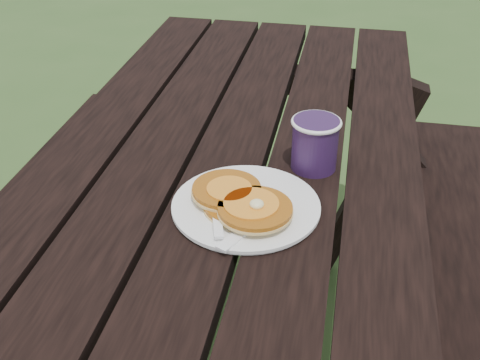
% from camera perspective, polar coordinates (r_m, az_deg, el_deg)
% --- Properties ---
extents(picnic_table, '(1.36, 1.80, 0.75)m').
position_cam_1_polar(picnic_table, '(1.39, -1.46, -12.80)').
color(picnic_table, black).
rests_on(picnic_table, ground).
extents(plate, '(0.30, 0.30, 0.01)m').
position_cam_1_polar(plate, '(1.04, 0.57, -2.56)').
color(plate, white).
rests_on(plate, picnic_table).
extents(pancake_stack, '(0.18, 0.17, 0.04)m').
position_cam_1_polar(pancake_stack, '(1.02, 0.12, -2.06)').
color(pancake_stack, '#A85D13').
rests_on(pancake_stack, plate).
extents(knife, '(0.10, 0.17, 0.00)m').
position_cam_1_polar(knife, '(0.99, 1.33, -4.00)').
color(knife, white).
rests_on(knife, plate).
extents(fork, '(0.08, 0.16, 0.01)m').
position_cam_1_polar(fork, '(0.99, -2.19, -3.57)').
color(fork, white).
rests_on(fork, plate).
extents(coffee_cup, '(0.09, 0.09, 0.10)m').
position_cam_1_polar(coffee_cup, '(1.14, 7.13, 3.68)').
color(coffee_cup, '#2B153B').
rests_on(coffee_cup, picnic_table).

